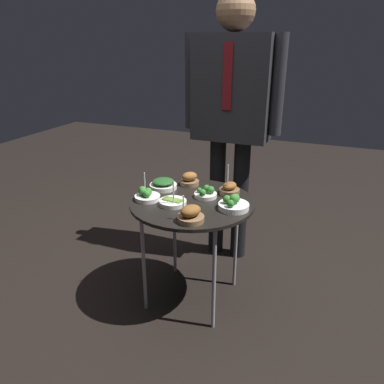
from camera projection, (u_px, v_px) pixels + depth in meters
The scene contains 11 objects.
ground_plane at pixel (192, 296), 2.26m from camera, with size 8.00×8.00×0.00m, color black.
serving_cart at pixel (192, 208), 2.04m from camera, with size 0.68×0.68×0.63m.
bowl_broccoli_far_rim at pixel (206, 193), 2.06m from camera, with size 0.13×0.13×0.06m.
bowl_asparagus_mid_left at pixel (173, 202), 1.97m from camera, with size 0.15×0.15×0.15m.
bowl_roast_back_left at pixel (191, 215), 1.78m from camera, with size 0.13×0.13×0.13m.
bowl_roast_back_right at pixel (190, 179), 2.24m from camera, with size 0.12×0.12×0.08m.
bowl_broccoli_mid_right at pixel (147, 195), 2.03m from camera, with size 0.14×0.14×0.14m.
bowl_broccoli_front_left at pixel (233, 204), 1.91m from camera, with size 0.16×0.16×0.08m.
bowl_spinach_near_rim at pixel (163, 184), 2.18m from camera, with size 0.16×0.16×0.06m.
bowl_roast_front_right at pixel (230, 189), 2.10m from camera, with size 0.11×0.11×0.18m.
waiter_figure at pixel (232, 101), 2.32m from camera, with size 0.63×0.24×1.70m.
Camera 1 is at (0.70, -1.72, 1.43)m, focal length 35.00 mm.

